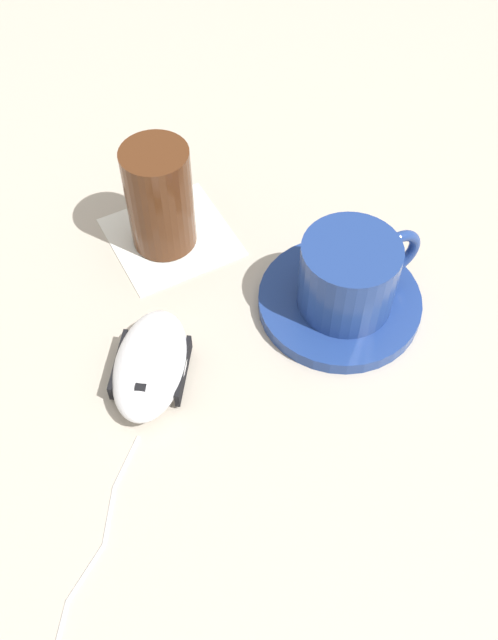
# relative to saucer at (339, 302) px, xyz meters

# --- Properties ---
(ground_plane) EXTENTS (3.00, 3.00, 0.00)m
(ground_plane) POSITION_rel_saucer_xyz_m (-0.02, -0.05, -0.01)
(ground_plane) COLOR #B2A899
(saucer) EXTENTS (0.15, 0.15, 0.01)m
(saucer) POSITION_rel_saucer_xyz_m (0.00, 0.00, 0.00)
(saucer) COLOR navy
(saucer) RESTS_ON ground
(coffee_cup) EXTENTS (0.09, 0.12, 0.07)m
(coffee_cup) POSITION_rel_saucer_xyz_m (0.00, 0.00, 0.04)
(coffee_cup) COLOR navy
(coffee_cup) RESTS_ON saucer
(computer_mouse) EXTENTS (0.13, 0.09, 0.04)m
(computer_mouse) POSITION_rel_saucer_xyz_m (0.04, -0.18, 0.01)
(computer_mouse) COLOR silver
(computer_mouse) RESTS_ON ground
(mouse_cable) EXTENTS (0.25, 0.10, 0.00)m
(mouse_cable) POSITION_rel_saucer_xyz_m (0.22, -0.26, -0.01)
(mouse_cable) COLOR white
(mouse_cable) RESTS_ON ground
(napkin_under_glass) EXTENTS (0.14, 0.14, 0.00)m
(napkin_under_glass) POSITION_rel_saucer_xyz_m (-0.12, -0.14, -0.01)
(napkin_under_glass) COLOR silver
(napkin_under_glass) RESTS_ON ground
(drinking_glass) EXTENTS (0.06, 0.06, 0.11)m
(drinking_glass) POSITION_rel_saucer_xyz_m (-0.12, -0.15, 0.05)
(drinking_glass) COLOR #4C2814
(drinking_glass) RESTS_ON napkin_under_glass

